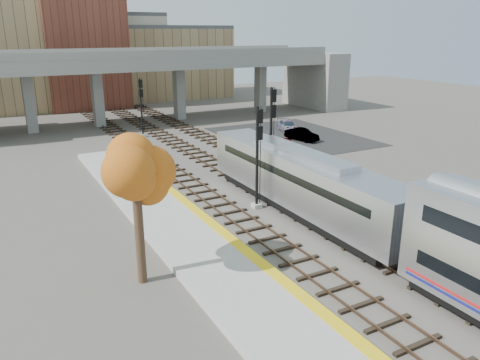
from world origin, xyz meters
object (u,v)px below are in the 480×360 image
car_a (286,144)px  tree (136,179)px  signal_mast_mid (271,135)px  car_b (302,135)px  car_c (287,126)px  locomotive (300,180)px  signal_mast_near (258,159)px  signal_mast_far (142,109)px

car_a → tree: bearing=-133.4°
signal_mast_mid → car_b: signal_mast_mid is taller
car_a → car_c: bearing=60.0°
locomotive → tree: bearing=-162.3°
signal_mast_near → car_a: (10.96, 12.73, -2.85)m
signal_mast_near → car_a: bearing=49.3°
signal_mast_mid → tree: (-14.09, -10.70, 1.43)m
car_b → signal_mast_near: bearing=-148.6°
signal_mast_mid → tree: signal_mast_mid is taller
car_c → car_a: bearing=-107.7°
locomotive → signal_mast_near: bearing=135.9°
signal_mast_far → car_b: size_ratio=1.64×
tree → locomotive: bearing=17.7°
locomotive → car_a: bearing=59.0°
signal_mast_near → signal_mast_mid: 6.32m
signal_mast_near → signal_mast_far: signal_mast_near is taller
signal_mast_far → car_c: 17.48m
locomotive → tree: 13.05m
tree → car_a: (20.96, 18.63, -4.65)m
signal_mast_far → tree: (-9.99, -31.77, 2.06)m
tree → car_a: tree is taller
signal_mast_mid → tree: size_ratio=1.06×
signal_mast_far → car_c: size_ratio=1.56×
signal_mast_near → tree: bearing=-149.4°
signal_mast_mid → car_a: size_ratio=2.17×
tree → car_c: (26.47, 26.54, -4.63)m
signal_mast_near → signal_mast_mid: bearing=49.5°
signal_mast_far → signal_mast_near: bearing=-90.0°
car_a → car_c: 9.65m
car_a → car_b: (3.95, 2.78, 0.07)m
locomotive → car_b: bearing=53.8°
locomotive → signal_mast_far: signal_mast_far is taller
signal_mast_far → car_a: 17.31m
signal_mast_far → car_b: signal_mast_far is taller
locomotive → car_c: 26.90m
signal_mast_near → locomotive: bearing=-44.1°
car_a → car_c: car_c is taller
signal_mast_near → car_b: 21.70m
signal_mast_mid → car_c: size_ratio=1.78×
signal_mast_mid → signal_mast_far: 21.47m
signal_mast_near → signal_mast_far: 25.87m
signal_mast_near → signal_mast_far: bearing=90.0°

